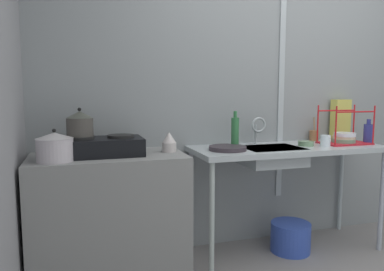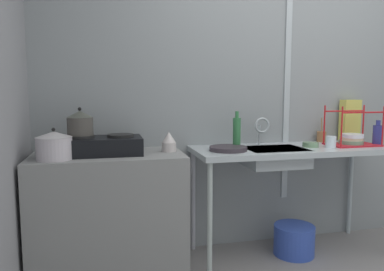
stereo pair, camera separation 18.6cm
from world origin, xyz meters
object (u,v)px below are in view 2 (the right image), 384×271
(bottle_by_rack, at_px, (378,135))
(cereal_box, at_px, (350,120))
(percolator, at_px, (169,142))
(cup_by_rack, at_px, (331,142))
(stove, at_px, (101,145))
(small_bowl_on_drainboard, at_px, (311,145))
(frying_pan, at_px, (228,149))
(bottle_by_sink, at_px, (237,132))
(utensil_jar, at_px, (321,136))
(pot_on_left_burner, at_px, (80,123))
(bucket_on_floor, at_px, (294,240))
(dish_rack, at_px, (352,139))
(pot_beside_stove, at_px, (54,145))
(sink_basin, at_px, (274,157))
(faucet, at_px, (262,127))

(bottle_by_rack, bearing_deg, cereal_box, 99.71)
(percolator, height_order, cup_by_rack, percolator)
(stove, relative_size, small_bowl_on_drainboard, 4.50)
(frying_pan, xyz_separation_m, small_bowl_on_drainboard, (0.68, 0.03, 0.00))
(bottle_by_sink, xyz_separation_m, utensil_jar, (0.83, 0.17, -0.07))
(stove, distance_m, small_bowl_on_drainboard, 1.58)
(percolator, relative_size, bottle_by_rack, 0.70)
(pot_on_left_burner, height_order, bucket_on_floor, pot_on_left_burner)
(dish_rack, height_order, cereal_box, cereal_box)
(pot_beside_stove, xyz_separation_m, dish_rack, (2.22, 0.11, -0.04))
(pot_beside_stove, distance_m, small_bowl_on_drainboard, 1.86)
(sink_basin, xyz_separation_m, utensil_jar, (0.55, 0.24, 0.11))
(bottle_by_sink, bearing_deg, pot_beside_stove, -171.98)
(small_bowl_on_drainboard, relative_size, cereal_box, 0.34)
(frying_pan, relative_size, bottle_by_rack, 1.37)
(bottle_by_rack, bearing_deg, faucet, 167.50)
(stove, xyz_separation_m, percolator, (0.47, 0.01, 0.01))
(faucet, bearing_deg, small_bowl_on_drainboard, -25.16)
(faucet, relative_size, bottle_by_rack, 1.12)
(sink_basin, height_order, cereal_box, cereal_box)
(percolator, bearing_deg, cup_by_rack, -4.84)
(cup_by_rack, distance_m, bottle_by_rack, 0.44)
(faucet, relative_size, bottle_by_sink, 0.80)
(faucet, relative_size, bucket_on_floor, 0.71)
(pot_beside_stove, bearing_deg, cereal_box, 8.36)
(stove, bearing_deg, cereal_box, 5.96)
(pot_on_left_burner, xyz_separation_m, utensil_jar, (1.96, 0.22, -0.17))
(percolator, height_order, cereal_box, cereal_box)
(frying_pan, xyz_separation_m, cereal_box, (1.20, 0.27, 0.16))
(frying_pan, height_order, utensil_jar, utensil_jar)
(faucet, xyz_separation_m, bottle_by_sink, (-0.24, -0.09, -0.03))
(percolator, relative_size, frying_pan, 0.52)
(pot_on_left_burner, height_order, utensil_jar, pot_on_left_burner)
(pot_on_left_burner, relative_size, pot_beside_stove, 0.84)
(pot_on_left_burner, height_order, cup_by_rack, pot_on_left_burner)
(pot_on_left_burner, xyz_separation_m, frying_pan, (1.02, -0.05, -0.20))
(stove, relative_size, cup_by_rack, 6.18)
(stove, relative_size, frying_pan, 1.99)
(faucet, bearing_deg, dish_rack, -13.19)
(pot_beside_stove, distance_m, faucet, 1.54)
(percolator, height_order, bottle_by_rack, bottle_by_rack)
(frying_pan, xyz_separation_m, dish_rack, (1.05, 0.02, 0.03))
(frying_pan, height_order, dish_rack, dish_rack)
(pot_beside_stove, bearing_deg, utensil_jar, 9.44)
(bottle_by_sink, height_order, bottle_by_rack, bottle_by_sink)
(pot_on_left_burner, bearing_deg, utensil_jar, 6.41)
(faucet, distance_m, bottle_by_sink, 0.26)
(faucet, height_order, small_bowl_on_drainboard, faucet)
(stove, relative_size, pot_beside_stove, 2.44)
(bottle_by_sink, xyz_separation_m, bucket_on_floor, (0.45, -0.09, -0.85))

